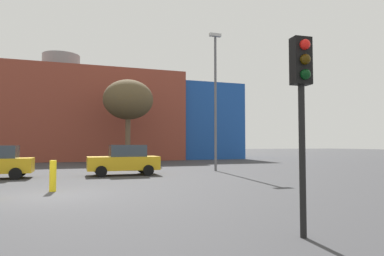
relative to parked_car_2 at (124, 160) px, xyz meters
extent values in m
plane|color=#38383A|center=(-3.53, -6.93, -0.84)|extent=(200.00, 200.00, 0.00)
cube|color=brown|center=(-4.23, 20.99, 4.01)|extent=(25.97, 10.48, 9.69)
cube|color=#19479E|center=(12.51, 20.99, 3.60)|extent=(7.52, 9.43, 8.87)
cylinder|color=slate|center=(-4.23, 20.99, 9.85)|extent=(4.00, 4.00, 2.00)
cylinder|color=black|center=(-5.36, -0.84, -0.55)|extent=(0.59, 0.20, 0.59)
cylinder|color=black|center=(-5.36, 0.84, -0.55)|extent=(0.59, 0.20, 0.59)
cube|color=gold|center=(-0.06, 0.00, -0.17)|extent=(3.90, 1.67, 0.74)
cube|color=#333D47|center=(0.17, 0.00, 0.52)|extent=(1.95, 1.49, 0.65)
cylinder|color=black|center=(-1.32, -0.86, -0.54)|extent=(0.59, 0.20, 0.59)
cylinder|color=black|center=(-1.32, 0.86, -0.54)|extent=(0.59, 0.20, 0.59)
cylinder|color=black|center=(1.19, -0.86, -0.54)|extent=(0.59, 0.20, 0.59)
cylinder|color=black|center=(1.19, 0.86, -0.54)|extent=(0.59, 0.20, 0.59)
cylinder|color=black|center=(1.37, -13.99, 0.58)|extent=(0.12, 0.12, 2.85)
cube|color=black|center=(1.37, -13.99, 2.46)|extent=(0.37, 0.26, 0.90)
sphere|color=red|center=(1.36, -14.13, 2.74)|extent=(0.20, 0.20, 0.20)
sphere|color=#3C2905|center=(1.36, -14.13, 2.46)|extent=(0.20, 0.20, 0.20)
sphere|color=black|center=(1.36, -14.13, 2.18)|extent=(0.20, 0.20, 0.20)
cylinder|color=brown|center=(1.86, 11.41, 1.42)|extent=(0.46, 0.46, 4.52)
ellipsoid|color=brown|center=(1.86, 11.41, 4.92)|extent=(4.49, 4.49, 3.59)
cylinder|color=yellow|center=(-3.39, -5.86, -0.27)|extent=(0.24, 0.24, 1.14)
cylinder|color=#59595E|center=(6.04, 1.12, 3.57)|extent=(0.16, 0.16, 8.81)
cube|color=#B2B2B2|center=(6.04, 1.12, 8.12)|extent=(0.80, 0.24, 0.20)
camera|label=1|loc=(-2.66, -19.33, 0.88)|focal=31.79mm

